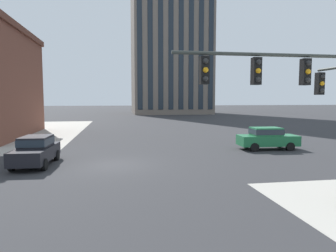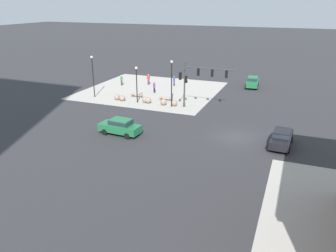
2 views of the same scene
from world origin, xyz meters
name	(u,v)px [view 1 (image 1 of 2)]	position (x,y,z in m)	size (l,w,h in m)	color
ground_plane	(114,165)	(0.00, 0.00, 0.00)	(320.00, 320.00, 0.00)	#2D2D30
traffic_signal_main	(309,97)	(6.92, -7.86, 3.90)	(6.60, 2.09, 5.97)	#383D38
car_main_southbound_near	(36,149)	(-4.42, 0.70, 0.92)	(2.05, 4.48, 1.68)	black
car_main_southbound_far	(267,137)	(11.43, 3.66, 0.92)	(4.49, 2.08, 1.68)	#1E6B3D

